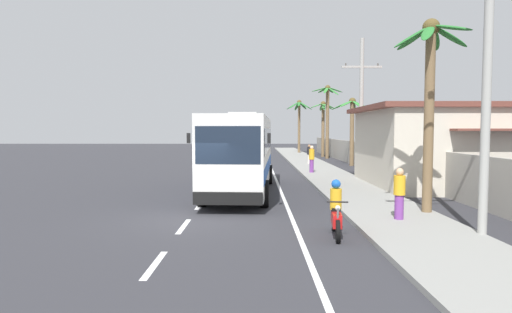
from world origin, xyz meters
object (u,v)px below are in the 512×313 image
utility_pole_nearest (485,65)px  utility_pole_mid (362,107)px  palm_second (300,115)px  pedestrian_near_kerb (310,154)px  coach_bus_foreground (243,151)px  palm_farthest (324,119)px  motorcycle_beside_bus (337,213)px  palm_nearest (353,120)px  pedestrian_midwalk (313,158)px  palm_fourth (431,83)px  pedestrian_far_walk (400,192)px  palm_third (328,110)px

utility_pole_nearest → utility_pole_mid: bearing=89.7°
palm_second → pedestrian_near_kerb: bearing=-93.0°
coach_bus_foreground → palm_farthest: (8.07, 27.17, 2.23)m
motorcycle_beside_bus → pedestrian_near_kerb: size_ratio=1.22×
palm_nearest → palm_second: (-2.50, 18.65, 1.01)m
coach_bus_foreground → palm_second: palm_second is taller
palm_nearest → palm_second: 18.84m
pedestrian_near_kerb → palm_second: size_ratio=0.24×
pedestrian_midwalk → palm_fourth: size_ratio=0.27×
motorcycle_beside_bus → palm_nearest: (5.71, 23.67, 3.18)m
motorcycle_beside_bus → palm_second: palm_second is taller
pedestrian_far_walk → palm_third: (2.93, 31.33, 4.07)m
pedestrian_far_walk → palm_farthest: (2.91, 34.02, 3.22)m
pedestrian_far_walk → pedestrian_near_kerb: bearing=-24.9°
palm_fourth → palm_nearest: bearing=84.3°
pedestrian_far_walk → palm_third: 31.73m
pedestrian_midwalk → palm_third: size_ratio=0.23×
pedestrian_far_walk → utility_pole_mid: (1.63, 11.72, 3.31)m
pedestrian_near_kerb → palm_farthest: palm_farthest is taller
coach_bus_foreground → pedestrian_midwalk: 9.34m
pedestrian_midwalk → palm_second: 26.00m
pedestrian_far_walk → palm_nearest: size_ratio=0.29×
utility_pole_nearest → palm_nearest: bearing=85.5°
pedestrian_far_walk → palm_nearest: (3.43, 22.07, 2.83)m
utility_pole_nearest → motorcycle_beside_bus: bearing=176.0°
palm_third → palm_fourth: 30.17m
coach_bus_foreground → pedestrian_near_kerb: size_ratio=7.03×
palm_nearest → palm_third: 9.36m
pedestrian_far_walk → utility_pole_nearest: utility_pole_nearest is taller
pedestrian_midwalk → palm_farthest: bearing=-60.2°
pedestrian_far_walk → palm_second: 40.91m
pedestrian_near_kerb → pedestrian_midwalk: pedestrian_midwalk is taller
pedestrian_midwalk → palm_third: palm_third is taller
palm_fourth → coach_bus_foreground: bearing=139.2°
palm_second → palm_fourth: 39.51m
pedestrian_far_walk → palm_fourth: bearing=-73.3°
coach_bus_foreground → utility_pole_mid: size_ratio=1.36×
pedestrian_far_walk → palm_second: (0.93, 40.72, 3.84)m
pedestrian_midwalk → palm_second: size_ratio=0.26×
pedestrian_near_kerb → pedestrian_far_walk: pedestrian_far_walk is taller
palm_nearest → utility_pole_mid: bearing=-99.9°
motorcycle_beside_bus → utility_pole_mid: (3.91, 13.32, 3.66)m
motorcycle_beside_bus → palm_second: (3.22, 42.32, 4.18)m
coach_bus_foreground → utility_pole_mid: bearing=35.7°
palm_fourth → utility_pole_mid: bearing=88.5°
coach_bus_foreground → pedestrian_midwalk: coach_bus_foreground is taller
palm_nearest → pedestrian_far_walk: bearing=-98.8°
utility_pole_nearest → pedestrian_far_walk: bearing=129.7°
pedestrian_near_kerb → palm_nearest: bearing=-53.3°
palm_farthest → palm_nearest: bearing=-87.5°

